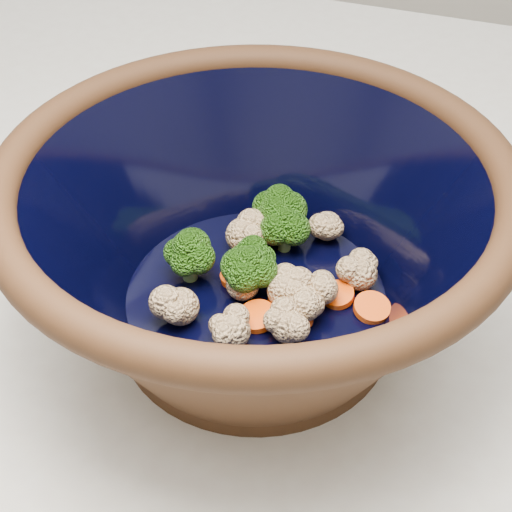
% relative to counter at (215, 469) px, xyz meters
% --- Properties ---
extents(counter, '(1.20, 1.20, 0.90)m').
position_rel_counter_xyz_m(counter, '(0.00, 0.00, 0.00)').
color(counter, silver).
rests_on(counter, ground).
extents(mixing_bowl, '(0.49, 0.49, 0.17)m').
position_rel_counter_xyz_m(mixing_bowl, '(0.10, -0.11, 0.54)').
color(mixing_bowl, black).
rests_on(mixing_bowl, counter).
extents(vegetable_pile, '(0.19, 0.18, 0.05)m').
position_rel_counter_xyz_m(vegetable_pile, '(0.10, -0.09, 0.51)').
color(vegetable_pile, '#608442').
rests_on(vegetable_pile, mixing_bowl).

